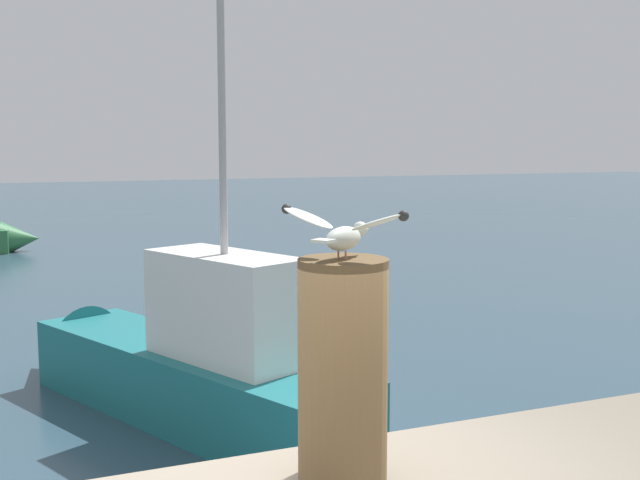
# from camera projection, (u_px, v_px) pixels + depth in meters

# --- Properties ---
(mooring_post) EXTENTS (0.38, 0.38, 0.95)m
(mooring_post) POSITION_uv_depth(u_px,v_px,m) (343.00, 371.00, 3.33)
(mooring_post) COLOR brown
(mooring_post) RESTS_ON harbor_quay
(seagull) EXTENTS (0.42, 0.56, 0.22)m
(seagull) POSITION_uv_depth(u_px,v_px,m) (344.00, 231.00, 3.26)
(seagull) COLOR #C67160
(seagull) RESTS_ON mooring_post
(boat_teal) EXTENTS (3.13, 5.49, 5.16)m
(boat_teal) POSITION_uv_depth(u_px,v_px,m) (174.00, 359.00, 8.77)
(boat_teal) COLOR #1E7075
(boat_teal) RESTS_ON ground_plane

